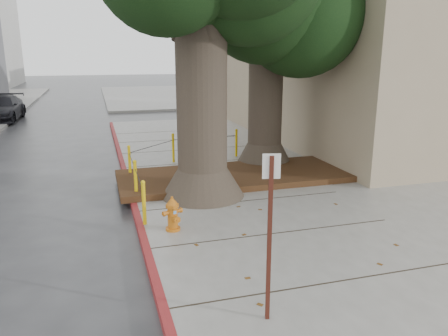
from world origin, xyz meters
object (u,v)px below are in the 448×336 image
object	(u,v)px
car_red	(272,101)
signpost	(270,229)
car_dark	(1,108)
car_silver	(230,103)
fire_hydrant	(173,214)

from	to	relation	value
car_red	signpost	bearing A→B (deg)	155.32
car_dark	car_silver	bearing A→B (deg)	1.50
signpost	car_dark	xyz separation A→B (m)	(-6.88, 21.21, -0.75)
fire_hydrant	car_red	xyz separation A→B (m)	(9.69, 18.26, 0.09)
signpost	car_silver	bearing A→B (deg)	88.64
signpost	car_dark	distance (m)	22.31
fire_hydrant	car_dark	world-z (taller)	car_dark
signpost	car_red	xyz separation A→B (m)	(9.01, 21.58, -0.84)
signpost	car_silver	world-z (taller)	signpost
fire_hydrant	car_dark	distance (m)	18.93
car_red	car_dark	bearing A→B (deg)	89.31
signpost	fire_hydrant	bearing A→B (deg)	115.99
car_silver	car_dark	bearing A→B (deg)	84.92
fire_hydrant	car_red	bearing A→B (deg)	43.90
car_silver	car_dark	xyz separation A→B (m)	(-12.81, 0.26, 0.08)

